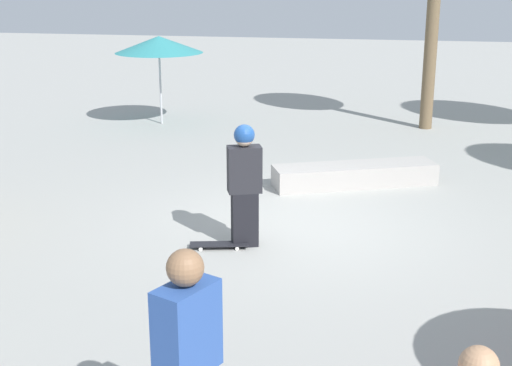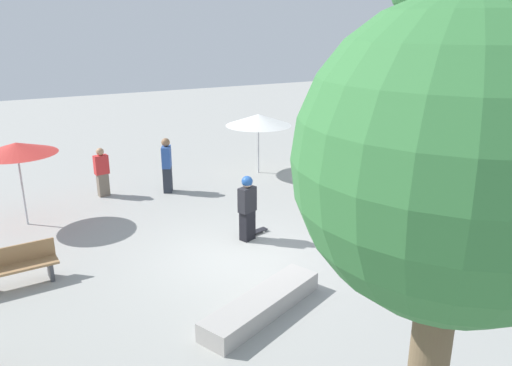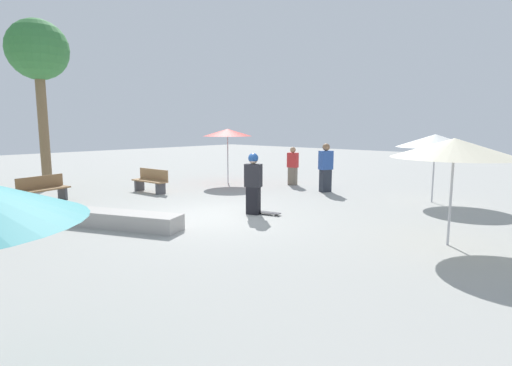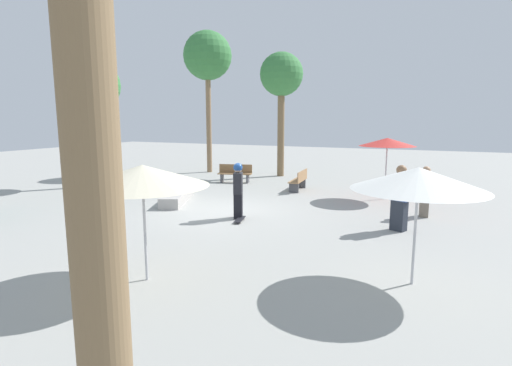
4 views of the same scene
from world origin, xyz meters
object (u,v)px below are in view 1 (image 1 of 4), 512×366
Objects in this scene: skateboard at (219,244)px; shade_umbrella_teal at (159,45)px; skater_main at (244,181)px; concrete_ledge at (355,175)px; bystander_far at (188,364)px.

skateboard is 0.39× the size of shade_umbrella_teal.
skater_main is 2.07× the size of skateboard.
skateboard is 3.75m from concrete_ledge.
shade_umbrella_teal is at bearing -136.26° from bystander_far.
bystander_far is (-0.57, 4.60, -0.02)m from skater_main.
shade_umbrella_teal reaches higher than bystander_far.
skateboard is at bearing 113.83° from shade_umbrella_teal.
shade_umbrella_teal is (3.73, -7.52, 1.02)m from skater_main.
skater_main is 0.95× the size of bystander_far.
skater_main is 0.94m from skateboard.
shade_umbrella_teal reaches higher than skater_main.
skater_main is 3.51m from concrete_ledge.
bystander_far is at bearing 109.54° from shade_umbrella_teal.
skater_main is 8.46m from shade_umbrella_teal.
skater_main reaches higher than skateboard.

